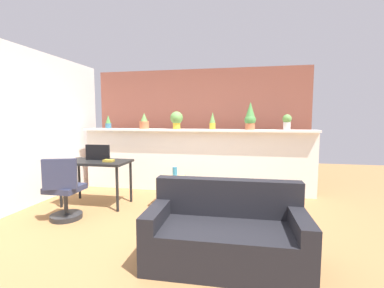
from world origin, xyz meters
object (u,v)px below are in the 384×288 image
Objects in this scene: couch at (226,235)px; potted_plant_3 at (212,121)px; tv_monitor at (98,152)px; book_on_desk at (109,161)px; side_cube_shelf at (171,192)px; potted_plant_5 at (287,121)px; potted_plant_4 at (250,117)px; potted_plant_1 at (144,122)px; potted_plant_0 at (108,122)px; vase_on_shelf at (175,172)px; office_chair at (64,194)px; potted_plant_2 at (177,119)px; desk at (96,166)px.

potted_plant_3 is at bearing 100.20° from couch.
tv_monitor is 0.33m from book_on_desk.
book_on_desk is at bearing -143.52° from potted_plant_3.
potted_plant_5 is at bearing 25.98° from side_cube_shelf.
potted_plant_1 is at bearing -179.81° from potted_plant_4.
potted_plant_0 is at bearing 118.31° from book_on_desk.
book_on_desk is at bearing -167.13° from vase_on_shelf.
potted_plant_1 reaches higher than office_chair.
potted_plant_5 reaches higher than office_chair.
potted_plant_2 is 0.31× the size of desk.
potted_plant_0 is at bearing 178.90° from potted_plant_2.
potted_plant_5 is at bearing -0.32° from potted_plant_0.
potted_plant_1 is 2.12m from office_chair.
vase_on_shelf is at bearing 121.21° from couch.
vase_on_shelf is 1.86m from couch.
tv_monitor is (-1.13, -0.99, -0.56)m from potted_plant_2.
couch reaches higher than side_cube_shelf.
book_on_desk is at bearing -26.72° from tv_monitor.
tv_monitor reaches higher than side_cube_shelf.
potted_plant_4 is 2.63m from book_on_desk.
vase_on_shelf is 0.98× the size of book_on_desk.
potted_plant_1 is 0.20× the size of couch.
potted_plant_3 is at bearing 36.48° from book_on_desk.
potted_plant_5 is at bearing 29.16° from office_chair.
potted_plant_2 reaches higher than potted_plant_1.
desk is 6.98× the size of vase_on_shelf.
vase_on_shelf is at bearing -119.07° from potted_plant_3.
potted_plant_5 reaches higher than couch.
desk is 6.86× the size of book_on_desk.
potted_plant_3 reaches higher than vase_on_shelf.
book_on_desk is (-1.56, -1.15, -0.64)m from potted_plant_3.
desk is 1.33m from vase_on_shelf.
office_chair is at bearing -95.68° from desk.
potted_plant_1 is at bearing 81.04° from book_on_desk.
potted_plant_1 is at bearing -179.28° from potted_plant_3.
potted_plant_1 is at bearing 65.49° from tv_monitor.
potted_plant_3 reaches higher than potted_plant_1.
potted_plant_4 is at bearing 23.21° from desk.
tv_monitor is at bearing -114.51° from potted_plant_1.
potted_plant_4 is 2.79m from tv_monitor.
book_on_desk is at bearing -12.53° from desk.
potted_plant_5 is 0.18× the size of couch.
book_on_desk is (-0.18, -1.13, -0.61)m from potted_plant_1.
side_cube_shelf is at bearing -30.47° from potted_plant_0.
desk is (0.36, -1.10, -0.71)m from potted_plant_0.
potted_plant_5 is at bearing 17.45° from tv_monitor.
potted_plant_0 is at bearing 149.53° from side_cube_shelf.
side_cube_shelf is at bearing -81.05° from potted_plant_2.
potted_plant_5 is 3.86m from office_chair.
tv_monitor is at bearing 153.28° from book_on_desk.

